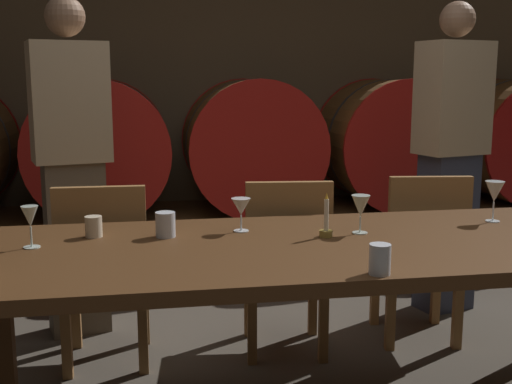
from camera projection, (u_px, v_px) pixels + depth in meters
name	position (u px, v px, depth m)	size (l,w,h in m)	color
back_wall	(239.00, 86.00, 5.21)	(7.19, 0.24, 2.57)	brown
barrel_shelf	(250.00, 233.00, 4.87)	(6.47, 0.90, 0.37)	brown
wine_barrel_left	(100.00, 148.00, 4.57)	(0.98, 0.85, 0.98)	#513319
wine_barrel_center	(251.00, 145.00, 4.76)	(0.98, 0.85, 0.98)	brown
wine_barrel_right	(388.00, 143.00, 4.94)	(0.98, 0.85, 0.98)	brown
dining_table	(318.00, 258.00, 2.39)	(2.60, 0.94, 0.74)	#4C2D16
chair_left	(104.00, 267.00, 2.95)	(0.41, 0.41, 0.88)	olive
chair_center	(286.00, 259.00, 3.08)	(0.44, 0.44, 0.88)	olive
chair_right	(421.00, 250.00, 3.23)	(0.45, 0.45, 0.88)	olive
guest_left	(72.00, 166.00, 3.31)	(0.43, 0.33, 1.75)	brown
guest_right	(450.00, 156.00, 3.65)	(0.43, 0.33, 1.76)	#33384C
candle_center	(326.00, 225.00, 2.45)	(0.05, 0.05, 0.17)	olive
wine_glass_left	(30.00, 218.00, 2.28)	(0.06, 0.06, 0.15)	silver
wine_glass_center_left	(241.00, 208.00, 2.53)	(0.08, 0.08, 0.13)	white
wine_glass_center_right	(361.00, 207.00, 2.49)	(0.07, 0.07, 0.15)	silver
wine_glass_far_right	(494.00, 192.00, 2.70)	(0.08, 0.08, 0.17)	white
cup_center_left	(94.00, 227.00, 2.45)	(0.07, 0.07, 0.08)	beige
cup_center_right	(165.00, 225.00, 2.45)	(0.08, 0.08, 0.10)	silver
cup_far_right	(380.00, 259.00, 1.98)	(0.07, 0.07, 0.10)	silver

